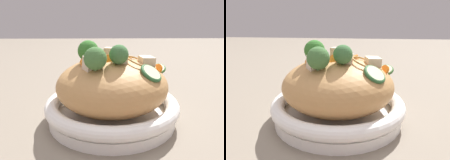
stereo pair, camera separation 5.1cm
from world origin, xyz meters
The scene contains 8 objects.
ground_plane centered at (0.00, 0.00, 0.00)m, with size 3.00×3.00×0.00m, color gray.
serving_bowl centered at (0.00, 0.00, 0.03)m, with size 0.30×0.30×0.05m.
noodle_heap centered at (0.00, 0.00, 0.08)m, with size 0.25×0.25×0.13m.
broccoli_florets centered at (0.03, -0.03, 0.16)m, with size 0.12×0.12×0.06m.
carrot_coins centered at (-0.02, 0.00, 0.14)m, with size 0.13×0.18×0.05m.
zucchini_slices centered at (0.03, 0.08, 0.12)m, with size 0.13×0.08×0.04m.
chicken_chunks centered at (0.01, 0.01, 0.14)m, with size 0.11×0.15×0.04m.
soy_sauce_bottle centered at (-0.27, 0.00, 0.05)m, with size 0.06×0.06×0.12m.
Camera 1 is at (0.49, -0.01, 0.25)m, focal length 37.20 mm.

